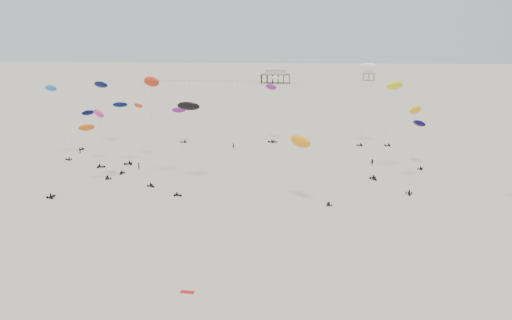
# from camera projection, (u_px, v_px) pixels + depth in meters

# --- Properties ---
(ground_plane) EXTENTS (900.00, 900.00, 0.00)m
(ground_plane) POSITION_uv_depth(u_px,v_px,m) (280.00, 114.00, 213.14)
(ground_plane) COLOR beige
(pavilion_main) EXTENTS (21.00, 13.00, 9.80)m
(pavilion_main) POSITION_uv_depth(u_px,v_px,m) (275.00, 77.00, 358.12)
(pavilion_main) COLOR brown
(pavilion_main) RESTS_ON ground
(pavilion_small) EXTENTS (9.00, 7.00, 8.00)m
(pavilion_small) POSITION_uv_depth(u_px,v_px,m) (369.00, 76.00, 381.11)
(pavilion_small) COLOR brown
(pavilion_small) RESTS_ON ground
(pier_fence) EXTENTS (80.20, 0.20, 1.50)m
(pier_fence) POSITION_uv_depth(u_px,v_px,m) (204.00, 82.00, 363.54)
(pier_fence) COLOR black
(pier_fence) RESTS_ON ground
(rig_0) EXTENTS (5.93, 16.58, 19.72)m
(rig_0) POSITION_uv_depth(u_px,v_px,m) (414.00, 124.00, 110.25)
(rig_0) COLOR black
(rig_0) RESTS_ON ground
(rig_1) EXTENTS (5.31, 15.97, 17.35)m
(rig_1) POSITION_uv_depth(u_px,v_px,m) (75.00, 150.00, 107.43)
(rig_1) COLOR black
(rig_1) RESTS_ON ground
(rig_2) EXTENTS (3.68, 14.09, 16.87)m
(rig_2) POSITION_uv_depth(u_px,v_px,m) (134.00, 131.00, 131.81)
(rig_2) COLOR black
(rig_2) RESTS_ON ground
(rig_3) EXTENTS (7.07, 15.71, 19.60)m
(rig_3) POSITION_uv_depth(u_px,v_px,m) (121.00, 121.00, 126.31)
(rig_3) COLOR black
(rig_3) RESTS_ON ground
(rig_4) EXTENTS (5.82, 13.80, 23.83)m
(rig_4) POSITION_uv_depth(u_px,v_px,m) (151.00, 94.00, 113.08)
(rig_4) COLOR black
(rig_4) RESTS_ON ground
(rig_5) EXTENTS (3.89, 11.24, 12.20)m
(rig_5) POSITION_uv_depth(u_px,v_px,m) (420.00, 131.00, 127.17)
(rig_5) COLOR black
(rig_5) RESTS_ON ground
(rig_6) EXTENTS (9.22, 14.78, 22.89)m
(rig_6) POSITION_uv_depth(u_px,v_px,m) (391.00, 101.00, 118.53)
(rig_6) COLOR black
(rig_6) RESTS_ON ground
(rig_7) EXTENTS (8.88, 11.34, 15.42)m
(rig_7) POSITION_uv_depth(u_px,v_px,m) (93.00, 133.00, 128.41)
(rig_7) COLOR black
(rig_7) RESTS_ON ground
(rig_8) EXTENTS (5.36, 5.66, 16.28)m
(rig_8) POSITION_uv_depth(u_px,v_px,m) (100.00, 123.00, 113.04)
(rig_8) COLOR black
(rig_8) RESTS_ON ground
(rig_9) EXTENTS (5.12, 4.35, 10.96)m
(rig_9) POSITION_uv_depth(u_px,v_px,m) (180.00, 117.00, 154.51)
(rig_9) COLOR black
(rig_9) RESTS_ON ground
(rig_10) EXTENTS (4.84, 10.22, 17.75)m
(rig_10) POSITION_uv_depth(u_px,v_px,m) (271.00, 99.00, 156.78)
(rig_10) COLOR black
(rig_10) RESTS_ON ground
(rig_11) EXTENTS (2.91, 8.38, 19.95)m
(rig_11) POSITION_uv_depth(u_px,v_px,m) (275.00, 105.00, 155.95)
(rig_11) COLOR black
(rig_11) RESTS_ON ground
(rig_12) EXTENTS (9.99, 9.47, 20.10)m
(rig_12) POSITION_uv_depth(u_px,v_px,m) (54.00, 101.00, 135.01)
(rig_12) COLOR black
(rig_12) RESTS_ON ground
(rig_14) EXTENTS (5.80, 16.10, 20.36)m
(rig_14) POSITION_uv_depth(u_px,v_px,m) (187.00, 114.00, 110.69)
(rig_14) COLOR black
(rig_14) RESTS_ON ground
(rig_15) EXTENTS (9.17, 7.12, 13.70)m
(rig_15) POSITION_uv_depth(u_px,v_px,m) (302.00, 146.00, 97.40)
(rig_15) COLOR black
(rig_15) RESTS_ON ground
(rig_16) EXTENTS (6.06, 14.61, 20.41)m
(rig_16) POSITION_uv_depth(u_px,v_px,m) (99.00, 91.00, 150.69)
(rig_16) COLOR black
(rig_16) RESTS_ON ground
(rig_17) EXTENTS (6.08, 7.82, 24.58)m
(rig_17) POSITION_uv_depth(u_px,v_px,m) (367.00, 75.00, 149.28)
(rig_17) COLOR black
(rig_17) RESTS_ON ground
(rig_18) EXTENTS (9.55, 9.21, 24.18)m
(rig_18) POSITION_uv_depth(u_px,v_px,m) (372.00, 88.00, 151.35)
(rig_18) COLOR black
(rig_18) RESTS_ON ground
(spectator_0) EXTENTS (0.88, 0.85, 2.00)m
(spectator_0) POSITION_uv_depth(u_px,v_px,m) (139.00, 169.00, 123.33)
(spectator_0) COLOR black
(spectator_0) RESTS_ON ground
(spectator_1) EXTENTS (1.12, 0.98, 1.98)m
(spectator_1) POSITION_uv_depth(u_px,v_px,m) (372.00, 165.00, 127.05)
(spectator_1) COLOR black
(spectator_1) RESTS_ON ground
(spectator_2) EXTENTS (1.36, 1.14, 2.03)m
(spectator_2) POSITION_uv_depth(u_px,v_px,m) (80.00, 153.00, 140.31)
(spectator_2) COLOR black
(spectator_2) RESTS_ON ground
(spectator_3) EXTENTS (0.92, 0.87, 2.08)m
(spectator_3) POSITION_uv_depth(u_px,v_px,m) (233.00, 149.00, 146.32)
(spectator_3) COLOR black
(spectator_3) RESTS_ON ground
(grounded_kite_b) EXTENTS (1.86, 0.86, 0.07)m
(grounded_kite_b) POSITION_uv_depth(u_px,v_px,m) (187.00, 292.00, 63.56)
(grounded_kite_b) COLOR red
(grounded_kite_b) RESTS_ON ground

